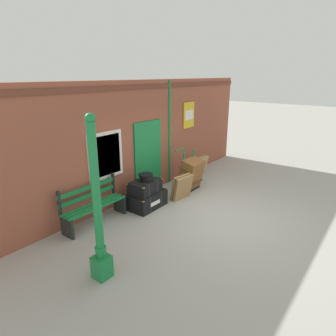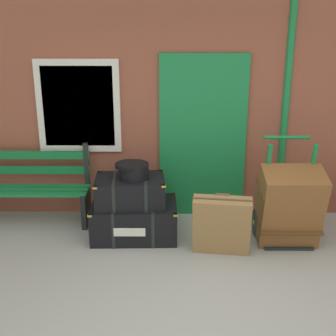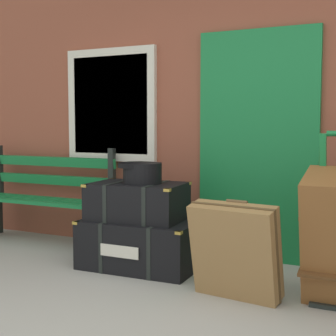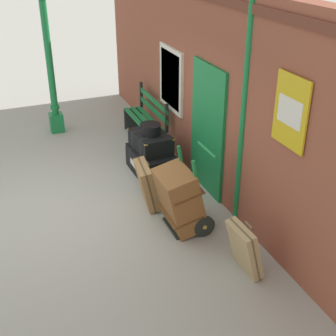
{
  "view_description": "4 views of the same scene",
  "coord_description": "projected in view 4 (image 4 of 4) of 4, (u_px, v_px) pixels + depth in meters",
  "views": [
    {
      "loc": [
        -5.89,
        -3.01,
        3.34
      ],
      "look_at": [
        0.19,
        1.71,
        0.87
      ],
      "focal_mm": 31.41,
      "sensor_mm": 36.0,
      "label": 1
    },
    {
      "loc": [
        -0.21,
        -3.21,
        2.58
      ],
      "look_at": [
        -0.25,
        1.88,
        0.83
      ],
      "focal_mm": 49.04,
      "sensor_mm": 36.0,
      "label": 2
    },
    {
      "loc": [
        1.44,
        -2.02,
        1.25
      ],
      "look_at": [
        -0.43,
        1.83,
        0.88
      ],
      "focal_mm": 53.58,
      "sensor_mm": 36.0,
      "label": 3
    },
    {
      "loc": [
        6.24,
        -0.61,
        3.82
      ],
      "look_at": [
        0.44,
        1.65,
        0.63
      ],
      "focal_mm": 48.96,
      "sensor_mm": 36.0,
      "label": 4
    }
  ],
  "objects": [
    {
      "name": "suitcase_brown",
      "position": [
        147.0,
        185.0,
        7.11
      ],
      "size": [
        0.66,
        0.4,
        0.72
      ],
      "color": "olive",
      "rests_on": "ground"
    },
    {
      "name": "porters_trolley",
      "position": [
        191.0,
        209.0,
        6.62
      ],
      "size": [
        0.71,
        0.58,
        1.2
      ],
      "color": "black",
      "rests_on": "ground"
    },
    {
      "name": "platform_bench",
      "position": [
        147.0,
        120.0,
        9.31
      ],
      "size": [
        1.6,
        0.43,
        1.01
      ],
      "color": "#197A3D",
      "rests_on": "ground"
    },
    {
      "name": "suitcase_caramel",
      "position": [
        245.0,
        249.0,
        5.66
      ],
      "size": [
        0.52,
        0.34,
        0.71
      ],
      "color": "tan",
      "rests_on": "ground"
    },
    {
      "name": "large_brown_trunk",
      "position": [
        180.0,
        199.0,
        6.47
      ],
      "size": [
        0.7,
        0.63,
        0.96
      ],
      "color": "brown",
      "rests_on": "ground"
    },
    {
      "name": "lamp_post",
      "position": [
        52.0,
        84.0,
        9.46
      ],
      "size": [
        0.28,
        0.28,
        2.81
      ],
      "color": "#197A3D",
      "rests_on": "ground"
    },
    {
      "name": "brick_facade",
      "position": [
        213.0,
        92.0,
        7.23
      ],
      "size": [
        10.4,
        0.35,
        3.2
      ],
      "color": "brown",
      "rests_on": "ground"
    },
    {
      "name": "ground_plane",
      "position": [
        59.0,
        209.0,
        7.12
      ],
      "size": [
        60.0,
        60.0,
        0.0
      ],
      "primitive_type": "plane",
      "color": "#A3A099"
    },
    {
      "name": "round_hatbox",
      "position": [
        151.0,
        129.0,
        7.84
      ],
      "size": [
        0.39,
        0.35,
        0.18
      ],
      "color": "black",
      "rests_on": "steamer_trunk_middle"
    },
    {
      "name": "steamer_trunk_base",
      "position": [
        152.0,
        162.0,
        8.13
      ],
      "size": [
        1.03,
        0.68,
        0.43
      ],
      "color": "black",
      "rests_on": "ground"
    },
    {
      "name": "steamer_trunk_middle",
      "position": [
        151.0,
        142.0,
        8.0
      ],
      "size": [
        0.85,
        0.61,
        0.33
      ],
      "color": "black",
      "rests_on": "steamer_trunk_base"
    }
  ]
}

